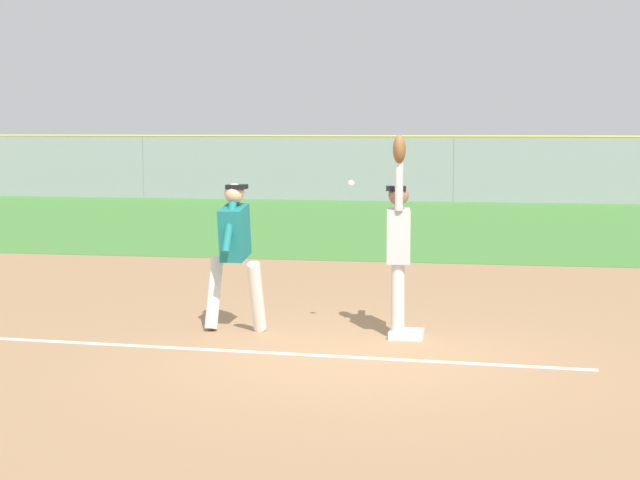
% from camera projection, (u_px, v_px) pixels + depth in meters
% --- Properties ---
extents(ground_plane, '(70.89, 70.89, 0.00)m').
position_uv_depth(ground_plane, '(352.00, 356.00, 10.58)').
color(ground_plane, '#A37A54').
extents(outfield_grass, '(40.49, 14.41, 0.01)m').
position_uv_depth(outfield_grass, '(439.00, 224.00, 24.77)').
color(outfield_grass, '#478438').
rests_on(outfield_grass, ground_plane).
extents(chalk_foul_line, '(11.99, 0.75, 0.01)m').
position_uv_depth(chalk_foul_line, '(39.00, 340.00, 11.31)').
color(chalk_foul_line, white).
rests_on(chalk_foul_line, ground_plane).
extents(first_base, '(0.38, 0.38, 0.08)m').
position_uv_depth(first_base, '(406.00, 334.00, 11.49)').
color(first_base, white).
rests_on(first_base, ground_plane).
extents(fielder, '(0.31, 0.90, 2.28)m').
position_uv_depth(fielder, '(398.00, 238.00, 11.40)').
color(fielder, silver).
rests_on(fielder, ground_plane).
extents(runner, '(0.72, 0.84, 1.72)m').
position_uv_depth(runner, '(235.00, 246.00, 11.75)').
color(runner, white).
rests_on(runner, ground_plane).
extents(baseball, '(0.07, 0.07, 0.07)m').
position_uv_depth(baseball, '(351.00, 183.00, 11.51)').
color(baseball, white).
extents(outfield_fence, '(40.57, 0.08, 2.08)m').
position_uv_depth(outfield_fence, '(454.00, 169.00, 31.71)').
color(outfield_fence, '#93999E').
rests_on(outfield_fence, ground_plane).
extents(parked_car_black, '(4.47, 2.25, 1.25)m').
position_uv_depth(parked_car_black, '(161.00, 173.00, 36.91)').
color(parked_car_black, black).
rests_on(parked_car_black, ground_plane).
extents(parked_car_green, '(4.42, 2.16, 1.25)m').
position_uv_depth(parked_car_green, '(335.00, 173.00, 36.52)').
color(parked_car_green, '#1E6B33').
rests_on(parked_car_green, ground_plane).
extents(parked_car_red, '(4.56, 2.43, 1.25)m').
position_uv_depth(parked_car_red, '(518.00, 175.00, 35.00)').
color(parked_car_red, '#B21E1E').
rests_on(parked_car_red, ground_plane).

